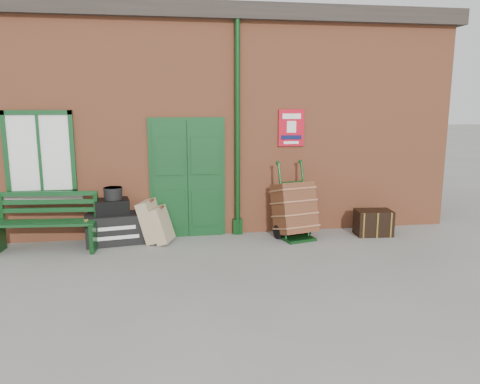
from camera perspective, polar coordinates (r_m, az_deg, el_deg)
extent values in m
plane|color=gray|center=(7.74, -3.43, -8.26)|extent=(80.00, 80.00, 0.00)
cube|color=#B05D39|center=(10.81, -5.49, 8.05)|extent=(10.00, 4.00, 4.00)
cube|color=#38302B|center=(10.91, -5.71, 19.39)|extent=(10.30, 4.30, 0.30)
cube|color=#103E1A|center=(8.86, -6.42, 1.52)|extent=(1.42, 0.12, 2.32)
cube|color=white|center=(9.03, -23.24, 4.39)|extent=(1.20, 0.08, 1.50)
cylinder|color=#0D3713|center=(8.82, -0.30, 7.42)|extent=(0.10, 0.10, 4.00)
cube|color=red|center=(9.09, 6.26, 7.78)|extent=(0.50, 0.03, 0.70)
cube|color=#103E1A|center=(8.68, -22.64, -3.49)|extent=(1.72, 0.60, 0.04)
cube|color=#103E1A|center=(8.84, -22.30, -1.12)|extent=(1.68, 0.19, 0.45)
cube|color=#0D3713|center=(8.52, -17.32, -5.15)|extent=(0.11, 0.51, 0.51)
cube|color=black|center=(8.87, -14.87, -4.27)|extent=(1.16, 0.76, 0.54)
cube|color=black|center=(8.78, -15.33, -1.72)|extent=(0.66, 0.52, 0.27)
cylinder|color=black|center=(8.73, -15.21, -0.16)|extent=(0.37, 0.37, 0.22)
cube|color=tan|center=(8.74, -10.75, -3.48)|extent=(0.57, 0.65, 0.79)
cube|color=tan|center=(8.65, -9.56, -3.96)|extent=(0.52, 0.59, 0.68)
cube|color=#0D3713|center=(8.84, 7.12, -5.66)|extent=(0.63, 0.52, 0.06)
cylinder|color=#0D3713|center=(8.72, 5.18, -1.16)|extent=(0.14, 0.39, 1.41)
cylinder|color=#0D3713|center=(8.96, 7.92, -0.89)|extent=(0.14, 0.39, 1.41)
cylinder|color=black|center=(8.85, 4.61, -4.89)|extent=(0.12, 0.27, 0.27)
cylinder|color=black|center=(9.16, 8.17, -4.42)|extent=(0.12, 0.27, 0.27)
cube|color=brown|center=(8.85, 6.62, -1.96)|extent=(0.85, 0.89, 1.04)
cube|color=black|center=(9.42, 15.95, -3.60)|extent=(0.72, 0.50, 0.49)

